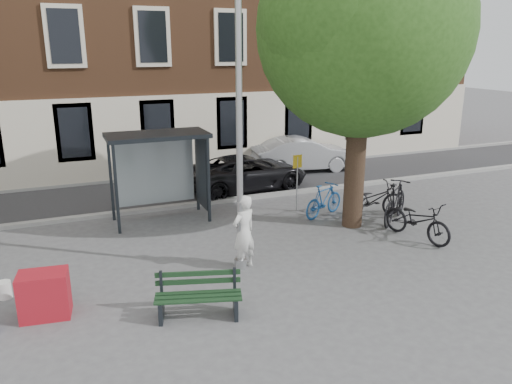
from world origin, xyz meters
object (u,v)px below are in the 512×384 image
object	(u,v)px
bench	(198,298)
bike_c	(418,220)
painter	(244,232)
red_stand	(44,295)
bus_shelter	(171,156)
bike_b	(324,200)
bike_a	(373,200)
car_silver	(303,154)
lamppost	(240,151)
car_dark	(246,172)
notice_sign	(297,171)
bike_d	(395,202)

from	to	relation	value
bench	bike_c	world-z (taller)	bike_c
painter	red_stand	size ratio (longest dim) A/B	1.96
bus_shelter	bike_b	distance (m)	4.75
bike_a	car_silver	bearing A→B (deg)	-2.73
lamppost	red_stand	distance (m)	4.84
painter	bike_c	distance (m)	4.95
lamppost	bike_c	distance (m)	5.50
lamppost	car_dark	bearing A→B (deg)	67.55
bike_c	painter	bearing A→B (deg)	165.26
lamppost	bench	distance (m)	3.30
painter	bus_shelter	bearing A→B (deg)	-103.52
notice_sign	bike_c	bearing A→B (deg)	-66.78
car_dark	notice_sign	xyz separation A→B (m)	(0.57, -2.88, 0.65)
bike_a	notice_sign	distance (m)	2.44
car_dark	painter	bearing A→B (deg)	151.04
car_silver	notice_sign	xyz separation A→B (m)	(-2.62, -4.61, 0.58)
painter	bike_d	xyz separation A→B (m)	(5.23, 1.28, -0.27)
painter	bike_a	world-z (taller)	painter
bike_b	red_stand	size ratio (longest dim) A/B	1.90
bus_shelter	bike_a	world-z (taller)	bus_shelter
lamppost	bus_shelter	distance (m)	4.24
lamppost	notice_sign	xyz separation A→B (m)	(3.13, 3.31, -1.51)
lamppost	car_dark	size ratio (longest dim) A/B	1.36
bench	bike_c	distance (m)	6.72
bench	red_stand	bearing A→B (deg)	174.17
car_dark	lamppost	bearing A→B (deg)	150.36
notice_sign	red_stand	bearing A→B (deg)	-158.09
lamppost	bike_c	xyz separation A→B (m)	(5.02, -0.06, -2.25)
bike_a	bike_d	size ratio (longest dim) A/B	0.98
bus_shelter	car_dark	distance (m)	4.01
car_silver	red_stand	distance (m)	13.10
car_dark	notice_sign	bearing A→B (deg)	-176.08
bench	bike_d	world-z (taller)	bike_d
painter	car_dark	size ratio (longest dim) A/B	0.39
bike_d	car_silver	distance (m)	6.65
red_stand	car_silver	bearing A→B (deg)	40.58
lamppost	bike_b	size ratio (longest dim) A/B	3.58
car_dark	bus_shelter	bearing A→B (deg)	116.21
bike_d	notice_sign	bearing A→B (deg)	10.00
painter	red_stand	xyz separation A→B (m)	(-4.29, -0.60, -0.43)
car_silver	red_stand	bearing A→B (deg)	138.43
lamppost	painter	xyz separation A→B (m)	(0.09, 0.01, -1.90)
painter	bike_c	world-z (taller)	painter
lamppost	bench	xyz separation A→B (m)	(-1.49, -1.70, -2.40)
bike_b	red_stand	world-z (taller)	bike_b
bench	lamppost	bearing A→B (deg)	65.15
bench	bike_a	bearing A→B (deg)	45.69
bike_a	car_dark	xyz separation A→B (m)	(-2.44, 4.26, 0.09)
bike_a	bike_d	world-z (taller)	bike_d
bike_c	car_silver	world-z (taller)	car_silver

